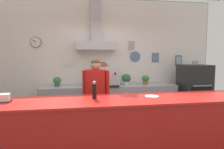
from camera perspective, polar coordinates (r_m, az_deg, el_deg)
name	(u,v)px	position (r m, az deg, el deg)	size (l,w,h in m)	color
back_wall_assembly	(103,56)	(5.16, -2.46, 5.07)	(5.77, 2.47, 3.08)	gray
service_counter	(126,136)	(3.00, 3.92, -16.84)	(4.32, 0.75, 1.08)	red
back_prep_counter	(110,104)	(5.07, -0.67, -8.33)	(3.26, 0.61, 0.93)	#A3A5AD
pizza_oven	(194,93)	(5.50, 21.82, -4.88)	(0.67, 0.66, 1.53)	#232326
shop_worker	(96,97)	(3.98, -4.48, -6.21)	(0.51, 0.30, 1.58)	#232328
espresso_machine	(106,76)	(4.91, -1.59, -0.56)	(0.58, 0.52, 0.45)	silver
potted_thyme	(145,79)	(5.17, 9.30, -1.37)	(0.18, 0.18, 0.23)	#9E563D
potted_rosemary	(57,81)	(4.94, -15.02, -1.78)	(0.18, 0.18, 0.23)	#4C4C51
potted_basil	(126,79)	(5.01, 4.01, -1.22)	(0.22, 0.22, 0.27)	beige
potted_sage	(86,80)	(4.89, -7.27, -1.58)	(0.19, 0.19, 0.24)	beige
pepper_grinder	(94,90)	(2.81, -4.93, -4.32)	(0.06, 0.06, 0.25)	black
condiment_plate	(152,96)	(3.00, 11.04, -6.00)	(0.20, 0.20, 0.01)	white
napkin_holder	(5,98)	(2.98, -27.59, -5.82)	(0.15, 0.14, 0.12)	#262628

